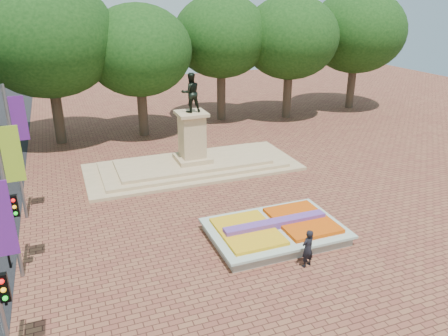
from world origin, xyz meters
The scene contains 7 objects.
ground centered at (0.00, 0.00, 0.00)m, with size 90.00×90.00×0.00m, color brown.
flower_bed centered at (1.03, -2.00, 0.38)m, with size 6.30×4.30×0.91m.
monument centered at (0.00, 8.00, 0.88)m, with size 14.00×6.00×6.40m.
tree_row_back centered at (2.33, 18.00, 6.67)m, with size 44.80×8.80×10.43m.
banner_poles centered at (-10.08, -1.31, 3.88)m, with size 0.88×11.17×7.00m.
bollard_row centered at (-10.70, -1.50, 0.53)m, with size 0.12×13.12×0.98m.
pedestrian centered at (1.15, -4.63, 0.87)m, with size 0.63×0.42×1.74m, color black.
Camera 1 is at (-7.90, -18.18, 10.80)m, focal length 35.00 mm.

